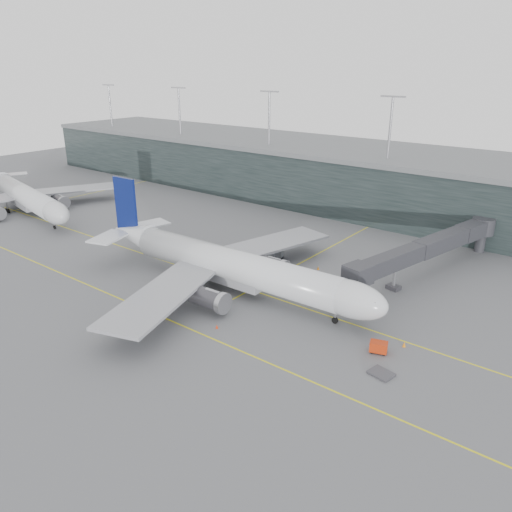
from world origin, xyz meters
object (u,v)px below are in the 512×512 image
Objects in this scene: second_aircraft at (25,196)px; gse_cart at (379,347)px; jet_bridge at (438,240)px; main_aircraft at (231,266)px.

second_aircraft is 20.46× the size of gse_cart.
gse_cart is (101.37, -6.33, -3.42)m from second_aircraft.
second_aircraft is (-96.54, -28.46, -1.07)m from jet_bridge.
jet_bridge reaches higher than gse_cart.
main_aircraft is 39.65m from jet_bridge.
main_aircraft is 1.23× the size of jet_bridge.
main_aircraft reaches higher than gse_cart.
second_aircraft reaches higher than gse_cart.
jet_bridge is 17.53× the size of gse_cart.
main_aircraft reaches higher than second_aircraft.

